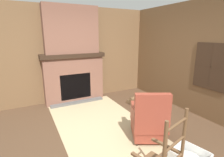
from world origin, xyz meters
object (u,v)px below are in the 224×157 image
storage_case (94,50)px  firewood_stack (136,100)px  armchair (149,121)px  oil_lamp_vase (61,50)px  decorative_plate_on_mantel (70,48)px

storage_case → firewood_stack: bearing=39.1°
armchair → firewood_stack: 1.76m
armchair → oil_lamp_vase: 2.97m
firewood_stack → storage_case: size_ratio=1.98×
firewood_stack → storage_case: bearing=-140.9°
armchair → oil_lamp_vase: size_ratio=3.02×
storage_case → decorative_plate_on_mantel: (-0.02, -0.69, 0.09)m
firewood_stack → decorative_plate_on_mantel: (-1.05, -1.53, 1.45)m
armchair → firewood_stack: bearing=-0.4°
armchair → oil_lamp_vase: bearing=48.1°
armchair → decorative_plate_on_mantel: (-2.59, -0.72, 1.17)m
firewood_stack → oil_lamp_vase: 2.50m
oil_lamp_vase → storage_case: (0.00, 0.95, -0.06)m
armchair → oil_lamp_vase: oil_lamp_vase is taller
oil_lamp_vase → decorative_plate_on_mantel: size_ratio=1.08×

